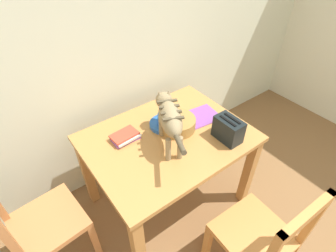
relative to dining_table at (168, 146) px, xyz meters
name	(u,v)px	position (x,y,z in m)	size (l,w,h in m)	color
wall_rear	(106,43)	(-0.08, 0.63, 0.60)	(5.23, 0.11, 2.50)	silver
dining_table	(168,146)	(0.00, 0.00, 0.00)	(1.15, 0.88, 0.74)	#C18243
cat	(169,116)	(-0.03, -0.05, 0.32)	(0.32, 0.58, 0.32)	#96815A
saucer_bowl	(164,124)	(0.05, 0.12, 0.11)	(0.22, 0.22, 0.03)	blue
coffee_mug	(164,118)	(0.05, 0.12, 0.16)	(0.14, 0.10, 0.08)	#2F73C4
magazine	(201,116)	(0.35, 0.03, 0.10)	(0.27, 0.22, 0.01)	purple
book_stack	(125,137)	(-0.26, 0.16, 0.12)	(0.20, 0.14, 0.05)	#934C9D
wicker_basket	(177,123)	(0.11, 0.03, 0.14)	(0.27, 0.27, 0.09)	#AB7E3F
toaster	(228,129)	(0.32, -0.27, 0.18)	(0.12, 0.20, 0.18)	black
wooden_chair_near	(259,238)	(0.08, -0.82, -0.18)	(0.44, 0.44, 0.95)	#C77E3C
wooden_chair_far	(41,224)	(-0.96, 0.07, -0.18)	(0.45, 0.45, 0.95)	#C67B45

